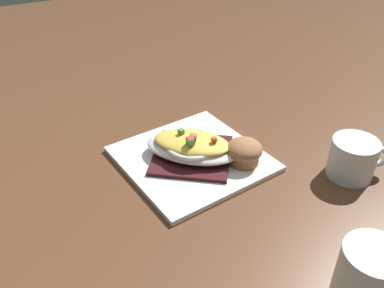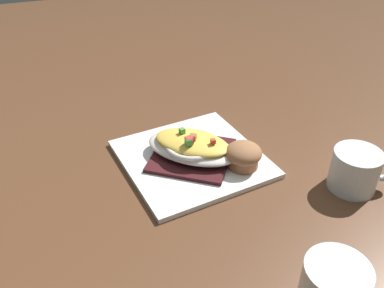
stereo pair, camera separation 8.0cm
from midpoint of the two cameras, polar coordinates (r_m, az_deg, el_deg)
The scene contains 6 objects.
ground_plane at distance 0.82m, azimuth 2.78°, elevation -2.42°, with size 2.60×2.60×0.00m, color brown.
square_plate at distance 0.82m, azimuth 2.79°, elevation -2.13°, with size 0.26×0.26×0.01m, color white.
folded_napkin at distance 0.81m, azimuth 2.81°, elevation -1.62°, with size 0.15×0.15×0.01m, color #3F161A.
gratin_dish at distance 0.80m, azimuth 2.85°, elevation -0.32°, with size 0.20×0.20×0.05m.
muffin at distance 0.79m, azimuth 9.99°, elevation -1.64°, with size 0.07×0.07×0.05m.
coffee_mug at distance 0.81m, azimuth 24.25°, elevation -3.66°, with size 0.09×0.11×0.08m.
Camera 2 is at (-0.62, 0.22, 0.49)m, focal length 38.68 mm.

